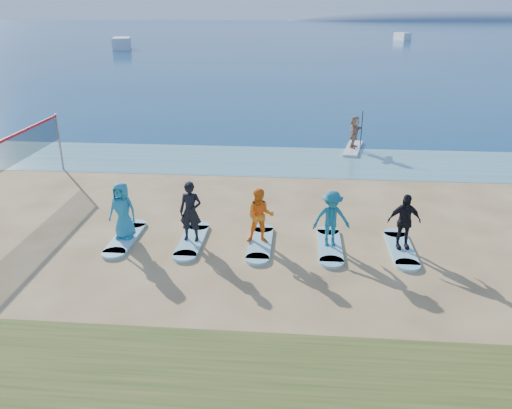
# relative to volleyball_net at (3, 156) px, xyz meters

# --- Properties ---
(ground) EXTENTS (600.00, 600.00, 0.00)m
(ground) POSITION_rel_volleyball_net_xyz_m (8.72, -3.89, -1.90)
(ground) COLOR tan
(ground) RESTS_ON ground
(shallow_water) EXTENTS (600.00, 600.00, 0.00)m
(shallow_water) POSITION_rel_volleyball_net_xyz_m (8.72, 6.61, -1.90)
(shallow_water) COLOR teal
(shallow_water) RESTS_ON ground
(ocean) EXTENTS (600.00, 600.00, 0.00)m
(ocean) POSITION_rel_volleyball_net_xyz_m (8.72, 156.11, -1.90)
(ocean) COLOR navy
(ocean) RESTS_ON ground
(island_ridge) EXTENTS (220.00, 56.00, 18.00)m
(island_ridge) POSITION_rel_volleyball_net_xyz_m (103.72, 296.11, -1.90)
(island_ridge) COLOR slate
(island_ridge) RESTS_ON ground
(volleyball_net) EXTENTS (0.38, 9.09, 2.50)m
(volleyball_net) POSITION_rel_volleyball_net_xyz_m (0.00, 0.00, 0.00)
(volleyball_net) COLOR gray
(volleyball_net) RESTS_ON ground
(paddleboard) EXTENTS (1.30, 3.08, 0.12)m
(paddleboard) POSITION_rel_volleyball_net_xyz_m (13.21, 8.99, -1.84)
(paddleboard) COLOR silver
(paddleboard) RESTS_ON ground
(paddleboarder) EXTENTS (0.92, 1.57, 1.62)m
(paddleboarder) POSITION_rel_volleyball_net_xyz_m (13.21, 8.99, -0.98)
(paddleboarder) COLOR tan
(paddleboarder) RESTS_ON paddleboard
(boat_offshore_a) EXTENTS (4.72, 7.69, 1.98)m
(boat_offshore_a) POSITION_rel_volleyball_net_xyz_m (-21.06, 73.43, -1.90)
(boat_offshore_a) COLOR silver
(boat_offshore_a) RESTS_ON ground
(boat_offshore_b) EXTENTS (3.18, 5.53, 1.60)m
(boat_offshore_b) POSITION_rel_volleyball_net_xyz_m (33.24, 105.19, -1.90)
(boat_offshore_b) COLOR silver
(boat_offshore_b) RESTS_ON ground
(surfboard_0) EXTENTS (0.70, 2.20, 0.09)m
(surfboard_0) POSITION_rel_volleyball_net_xyz_m (5.07, -2.45, -1.86)
(surfboard_0) COLOR #8CCADA
(surfboard_0) RESTS_ON ground
(student_0) EXTENTS (0.94, 0.68, 1.78)m
(student_0) POSITION_rel_volleyball_net_xyz_m (5.07, -2.45, -0.92)
(student_0) COLOR teal
(student_0) RESTS_ON surfboard_0
(surfboard_1) EXTENTS (0.70, 2.20, 0.09)m
(surfboard_1) POSITION_rel_volleyball_net_xyz_m (7.19, -2.45, -1.86)
(surfboard_1) COLOR #8CCADA
(surfboard_1) RESTS_ON ground
(student_1) EXTENTS (0.71, 0.49, 1.87)m
(student_1) POSITION_rel_volleyball_net_xyz_m (7.19, -2.45, -0.88)
(student_1) COLOR black
(student_1) RESTS_ON surfboard_1
(surfboard_2) EXTENTS (0.70, 2.20, 0.09)m
(surfboard_2) POSITION_rel_volleyball_net_xyz_m (9.31, -2.45, -1.86)
(surfboard_2) COLOR #8CCADA
(surfboard_2) RESTS_ON ground
(student_2) EXTENTS (0.88, 0.71, 1.72)m
(student_2) POSITION_rel_volleyball_net_xyz_m (9.31, -2.45, -0.95)
(student_2) COLOR orange
(student_2) RESTS_ON surfboard_2
(surfboard_3) EXTENTS (0.70, 2.20, 0.09)m
(surfboard_3) POSITION_rel_volleyball_net_xyz_m (11.44, -2.45, -1.86)
(surfboard_3) COLOR #8CCADA
(surfboard_3) RESTS_ON ground
(student_3) EXTENTS (1.20, 0.80, 1.72)m
(student_3) POSITION_rel_volleyball_net_xyz_m (11.44, -2.45, -0.95)
(student_3) COLOR #1C6E87
(student_3) RESTS_ON surfboard_3
(surfboard_4) EXTENTS (0.70, 2.20, 0.09)m
(surfboard_4) POSITION_rel_volleyball_net_xyz_m (13.56, -2.45, -1.86)
(surfboard_4) COLOR #8CCADA
(surfboard_4) RESTS_ON ground
(student_4) EXTENTS (1.03, 0.53, 1.69)m
(student_4) POSITION_rel_volleyball_net_xyz_m (13.56, -2.45, -0.97)
(student_4) COLOR black
(student_4) RESTS_ON surfboard_4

